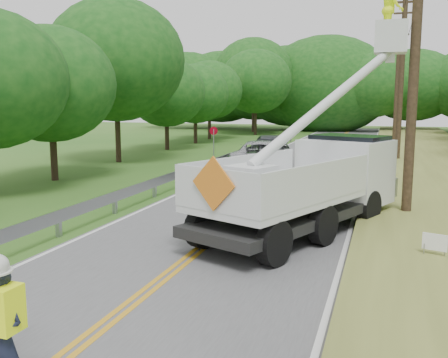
% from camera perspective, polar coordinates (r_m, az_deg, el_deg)
% --- Properties ---
extents(ground, '(140.00, 140.00, 0.00)m').
position_cam_1_polar(ground, '(9.23, -11.88, -14.85)').
color(ground, '#225217').
rests_on(ground, ground).
extents(road, '(7.20, 96.00, 0.03)m').
position_cam_1_polar(road, '(22.03, 6.38, -0.76)').
color(road, '#515153').
rests_on(road, ground).
extents(guardrail, '(0.18, 48.00, 0.77)m').
position_cam_1_polar(guardrail, '(23.91, -2.64, 1.36)').
color(guardrail, gray).
rests_on(guardrail, ground).
extents(utility_poles, '(1.60, 43.30, 10.00)m').
position_cam_1_polar(utility_poles, '(24.38, 19.95, 12.10)').
color(utility_poles, black).
rests_on(utility_poles, ground).
extents(treeline_left, '(10.10, 58.30, 10.95)m').
position_cam_1_polar(treeline_left, '(41.13, -3.38, 11.48)').
color(treeline_left, '#332319').
rests_on(treeline_left, ground).
extents(treeline_horizon, '(57.17, 14.67, 12.16)m').
position_cam_1_polar(treeline_horizon, '(63.43, 15.41, 10.22)').
color(treeline_horizon, '#114413').
rests_on(treeline_horizon, ground).
extents(bucket_truck, '(5.20, 7.80, 7.20)m').
position_cam_1_polar(bucket_truck, '(14.95, 11.32, 0.82)').
color(bucket_truck, black).
rests_on(bucket_truck, road).
extents(suv_silver, '(3.69, 6.55, 1.73)m').
position_cam_1_polar(suv_silver, '(25.16, 4.39, 2.47)').
color(suv_silver, '#ABAEB3').
rests_on(suv_silver, road).
extents(suv_darkgrey, '(3.76, 5.96, 1.61)m').
position_cam_1_polar(suv_darkgrey, '(30.82, 5.28, 3.53)').
color(suv_darkgrey, '#3B3F43').
rests_on(suv_darkgrey, road).
extents(stop_sign_permanent, '(0.40, 0.31, 2.26)m').
position_cam_1_polar(stop_sign_permanent, '(28.04, -1.18, 4.37)').
color(stop_sign_permanent, gray).
rests_on(stop_sign_permanent, ground).
extents(yard_sign, '(0.52, 0.19, 0.78)m').
position_cam_1_polar(yard_sign, '(12.13, 22.81, -6.76)').
color(yard_sign, white).
rests_on(yard_sign, ground).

